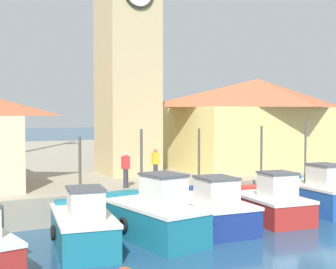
# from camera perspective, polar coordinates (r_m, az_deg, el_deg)

# --- Properties ---
(quay_wharf) EXTENTS (120.00, 40.00, 1.22)m
(quay_wharf) POSITION_cam_1_polar(r_m,az_deg,el_deg) (40.22, -11.26, -3.14)
(quay_wharf) COLOR #9E937F
(quay_wharf) RESTS_ON ground
(fishing_boat_left_outer) EXTENTS (2.51, 4.54, 3.74)m
(fishing_boat_left_outer) POSITION_cam_1_polar(r_m,az_deg,el_deg) (16.15, -10.36, -10.94)
(fishing_boat_left_outer) COLOR #196B7F
(fishing_boat_left_outer) RESTS_ON ground
(fishing_boat_left_inner) EXTENTS (2.54, 5.01, 3.94)m
(fishing_boat_left_inner) POSITION_cam_1_polar(r_m,az_deg,el_deg) (17.08, -2.03, -9.89)
(fishing_boat_left_inner) COLOR #196B7F
(fishing_boat_left_inner) RESTS_ON ground
(fishing_boat_mid_left) EXTENTS (2.56, 5.20, 3.91)m
(fishing_boat_mid_left) POSITION_cam_1_polar(r_m,az_deg,el_deg) (18.98, 4.72, -8.99)
(fishing_boat_mid_left) COLOR navy
(fishing_boat_mid_left) RESTS_ON ground
(fishing_boat_center) EXTENTS (2.57, 4.35, 3.99)m
(fishing_boat_center) POSITION_cam_1_polar(r_m,az_deg,el_deg) (20.54, 12.13, -8.19)
(fishing_boat_center) COLOR #AD2823
(fishing_boat_center) RESTS_ON ground
(fishing_boat_mid_right) EXTENTS (2.27, 4.75, 4.33)m
(fishing_boat_mid_right) POSITION_cam_1_polar(r_m,az_deg,el_deg) (22.96, 17.37, -6.91)
(fishing_boat_mid_right) COLOR #2356A8
(fishing_boat_mid_right) RESTS_ON ground
(clock_tower) EXTENTS (3.38, 3.38, 15.96)m
(clock_tower) POSITION_cam_1_polar(r_m,az_deg,el_deg) (26.14, -4.97, 12.08)
(clock_tower) COLOR tan
(clock_tower) RESTS_ON quay_wharf
(warehouse_right) EXTENTS (11.40, 6.97, 5.51)m
(warehouse_right) POSITION_cam_1_polar(r_m,az_deg,el_deg) (30.02, 10.91, 1.54)
(warehouse_right) COLOR #E5D17A
(warehouse_right) RESTS_ON quay_wharf
(port_crane_far) EXTENTS (2.33, 9.52, 17.86)m
(port_crane_far) POSITION_cam_1_polar(r_m,az_deg,el_deg) (38.20, -6.95, 7.88)
(port_crane_far) COLOR navy
(port_crane_far) RESTS_ON quay_wharf
(dock_worker_near_tower) EXTENTS (0.34, 0.22, 1.62)m
(dock_worker_near_tower) POSITION_cam_1_polar(r_m,az_deg,el_deg) (22.82, -1.53, -3.64)
(dock_worker_near_tower) COLOR #33333D
(dock_worker_near_tower) RESTS_ON quay_wharf
(dock_worker_along_quay) EXTENTS (0.34, 0.22, 1.62)m
(dock_worker_along_quay) POSITION_cam_1_polar(r_m,az_deg,el_deg) (20.90, -5.18, -4.20)
(dock_worker_along_quay) COLOR #33333D
(dock_worker_along_quay) RESTS_ON quay_wharf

